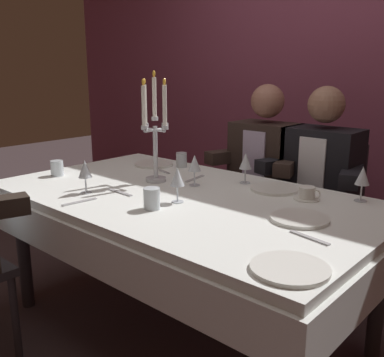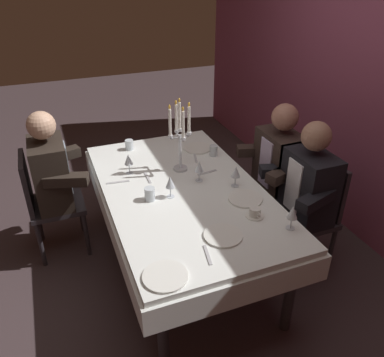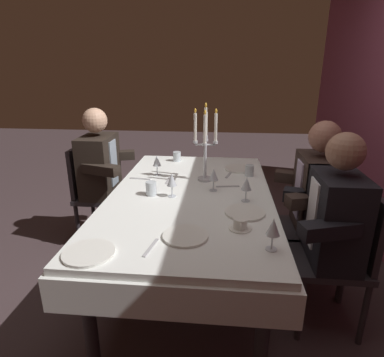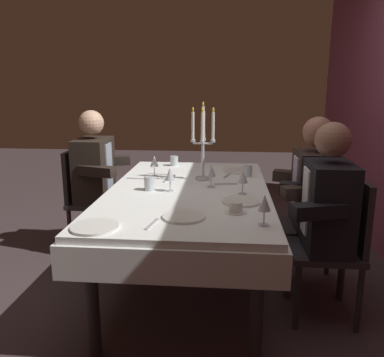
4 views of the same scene
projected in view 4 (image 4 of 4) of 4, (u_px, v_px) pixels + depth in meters
ground_plane at (189, 285)px, 2.94m from camera, size 12.00×12.00×0.00m
dining_table at (188, 205)px, 2.80m from camera, size 1.94×1.14×0.74m
candelabra at (203, 144)px, 2.97m from camera, size 0.19×0.19×0.59m
dinner_plate_0 at (95, 227)px, 2.01m from camera, size 0.25×0.25×0.01m
dinner_plate_1 at (184, 216)px, 2.17m from camera, size 0.24×0.24×0.01m
dinner_plate_2 at (241, 201)px, 2.45m from camera, size 0.24×0.24×0.01m
dinner_plate_3 at (237, 171)px, 3.30m from camera, size 0.24×0.24×0.01m
wine_glass_0 at (211, 171)px, 2.79m from camera, size 0.07×0.07×0.16m
wine_glass_1 at (170, 175)px, 2.68m from camera, size 0.07×0.07×0.16m
wine_glass_2 at (154, 162)px, 3.13m from camera, size 0.07×0.07×0.16m
wine_glass_3 at (264, 204)px, 2.03m from camera, size 0.07×0.07×0.16m
wine_glass_4 at (243, 177)px, 2.61m from camera, size 0.07×0.07×0.16m
water_tumbler_0 at (149, 183)px, 2.73m from camera, size 0.07×0.07×0.09m
water_tumbler_1 at (248, 171)px, 3.13m from camera, size 0.07×0.07×0.09m
water_tumbler_2 at (174, 161)px, 3.54m from camera, size 0.07×0.07×0.09m
coffee_cup_0 at (236, 208)px, 2.26m from camera, size 0.13×0.12×0.06m
spoon_0 at (226, 184)px, 2.89m from camera, size 0.04×0.17×0.01m
fork_1 at (152, 224)px, 2.07m from camera, size 0.17×0.05×0.01m
spoon_2 at (166, 180)px, 3.02m from camera, size 0.17×0.02×0.01m
fork_3 at (227, 176)px, 3.16m from camera, size 0.17×0.06×0.01m
spoon_4 at (137, 179)px, 3.06m from camera, size 0.04×0.17×0.01m
seated_diner_0 at (93, 169)px, 3.43m from camera, size 0.63×0.48×1.24m
seated_diner_1 at (315, 189)px, 2.79m from camera, size 0.63×0.48×1.24m
seated_diner_2 at (329, 205)px, 2.41m from camera, size 0.63×0.48×1.24m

